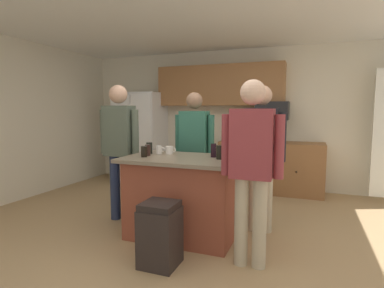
% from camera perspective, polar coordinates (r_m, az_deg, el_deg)
% --- Properties ---
extents(floor, '(7.04, 7.04, 0.00)m').
position_cam_1_polar(floor, '(3.67, -0.54, -17.23)').
color(floor, tan).
rests_on(floor, ground).
extents(ceiling, '(7.04, 7.04, 0.00)m').
position_cam_1_polar(ceiling, '(3.56, -0.59, 24.90)').
color(ceiling, white).
extents(back_wall, '(6.40, 0.10, 2.60)m').
position_cam_1_polar(back_wall, '(6.06, 9.16, 4.64)').
color(back_wall, beige).
rests_on(back_wall, ground).
extents(cabinet_run_upper, '(2.40, 0.38, 0.75)m').
position_cam_1_polar(cabinet_run_upper, '(5.98, 5.05, 10.66)').
color(cabinet_run_upper, '#936038').
extents(cabinet_run_lower, '(1.80, 0.63, 0.90)m').
position_cam_1_polar(cabinet_run_lower, '(5.74, 14.25, -4.10)').
color(cabinet_run_lower, '#936038').
rests_on(cabinet_run_lower, ground).
extents(refrigerator, '(0.91, 0.76, 1.81)m').
position_cam_1_polar(refrigerator, '(6.42, -9.46, 1.18)').
color(refrigerator, white).
rests_on(refrigerator, ground).
extents(microwave_over_range, '(0.56, 0.40, 0.32)m').
position_cam_1_polar(microwave_over_range, '(5.67, 14.55, 5.92)').
color(microwave_over_range, black).
extents(kitchen_island, '(1.33, 0.87, 0.93)m').
position_cam_1_polar(kitchen_island, '(3.63, -1.71, -9.61)').
color(kitchen_island, brown).
rests_on(kitchen_island, ground).
extents(person_guest_right, '(0.57, 0.23, 1.75)m').
position_cam_1_polar(person_guest_right, '(3.77, 12.56, -0.71)').
color(person_guest_right, tan).
rests_on(person_guest_right, ground).
extents(person_elder_center, '(0.57, 0.22, 1.70)m').
position_cam_1_polar(person_elder_center, '(4.30, 0.43, -0.12)').
color(person_elder_center, '#383842').
rests_on(person_elder_center, ground).
extents(person_guest_by_door, '(0.57, 0.24, 1.78)m').
position_cam_1_polar(person_guest_by_door, '(4.17, -13.20, 0.26)').
color(person_guest_by_door, '#232D4C').
rests_on(person_guest_by_door, ground).
extents(person_host_foreground, '(0.57, 0.23, 1.74)m').
position_cam_1_polar(person_host_foreground, '(2.88, 10.90, -2.98)').
color(person_host_foreground, tan).
rests_on(person_host_foreground, ground).
extents(glass_stout_tall, '(0.07, 0.07, 0.15)m').
position_cam_1_polar(glass_stout_tall, '(3.40, 5.11, -1.52)').
color(glass_stout_tall, black).
rests_on(glass_stout_tall, kitchen_island).
extents(glass_dark_ale, '(0.07, 0.07, 0.13)m').
position_cam_1_polar(glass_dark_ale, '(3.58, -8.82, -1.39)').
color(glass_dark_ale, black).
rests_on(glass_dark_ale, kitchen_island).
extents(tumbler_amber, '(0.07, 0.07, 0.14)m').
position_cam_1_polar(tumbler_amber, '(3.84, -7.86, -0.75)').
color(tumbler_amber, black).
rests_on(tumbler_amber, kitchen_island).
extents(glass_short_whisky, '(0.06, 0.06, 0.16)m').
position_cam_1_polar(glass_short_whisky, '(3.54, 3.97, -1.17)').
color(glass_short_whisky, black).
rests_on(glass_short_whisky, kitchen_island).
extents(mug_blue_stoneware, '(0.12, 0.08, 0.10)m').
position_cam_1_polar(mug_blue_stoneware, '(3.81, -6.05, -1.08)').
color(mug_blue_stoneware, white).
rests_on(mug_blue_stoneware, kitchen_island).
extents(glass_pilsner, '(0.06, 0.06, 0.13)m').
position_cam_1_polar(glass_pilsner, '(3.69, -8.14, -1.12)').
color(glass_pilsner, '#311E19').
rests_on(glass_pilsner, kitchen_island).
extents(mug_ceramic_white, '(0.13, 0.09, 0.10)m').
position_cam_1_polar(mug_ceramic_white, '(3.79, -4.16, -1.12)').
color(mug_ceramic_white, white).
rests_on(mug_ceramic_white, kitchen_island).
extents(trash_bin, '(0.34, 0.34, 0.61)m').
position_cam_1_polar(trash_bin, '(3.05, -5.90, -16.18)').
color(trash_bin, black).
rests_on(trash_bin, ground).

